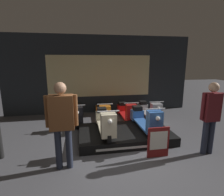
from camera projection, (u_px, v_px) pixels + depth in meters
name	position (u px, v px, depth m)	size (l,w,h in m)	color
ground_plane	(122.00, 164.00, 3.77)	(30.00, 30.00, 0.00)	#4C4C51
shop_wall_back	(100.00, 75.00, 7.31)	(7.77, 0.09, 3.20)	#23282D
display_platform	(125.00, 134.00, 4.99)	(2.56, 1.56, 0.24)	black
scooter_display_left	(105.00, 122.00, 4.76)	(0.51, 1.75, 0.81)	black
scooter_display_right	(145.00, 119.00, 4.96)	(0.51, 1.75, 0.81)	black
scooter_backrow_0	(78.00, 114.00, 6.26)	(0.51, 1.75, 0.81)	black
scooter_backrow_1	(103.00, 113.00, 6.41)	(0.51, 1.75, 0.81)	black
scooter_backrow_2	(126.00, 112.00, 6.57)	(0.51, 1.75, 0.81)	black
scooter_backrow_3	(149.00, 110.00, 6.72)	(0.51, 1.75, 0.81)	black
person_left_browsing	(62.00, 118.00, 3.41)	(0.63, 0.26, 1.79)	#232838
person_right_browsing	(211.00, 114.00, 4.00)	(0.53, 0.22, 1.71)	#232838
price_sign_board	(158.00, 142.00, 3.97)	(0.51, 0.04, 0.72)	maroon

